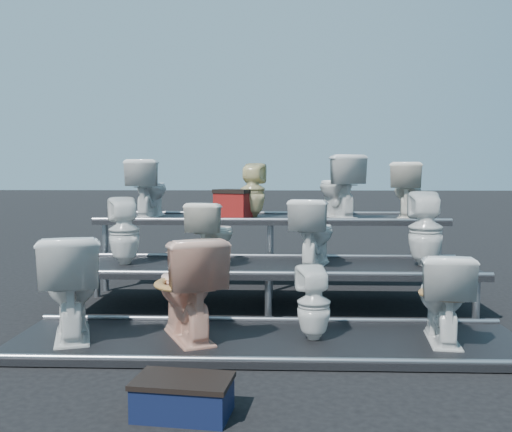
{
  "coord_description": "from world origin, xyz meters",
  "views": [
    {
      "loc": [
        0.08,
        -5.9,
        1.43
      ],
      "look_at": [
        -0.14,
        0.1,
        0.97
      ],
      "focal_mm": 40.0,
      "sensor_mm": 36.0,
      "label": 1
    }
  ],
  "objects_px": {
    "toilet_1": "(187,287)",
    "toilet_8": "(149,188)",
    "toilet_5": "(213,233)",
    "step_stool": "(183,400)",
    "toilet_0": "(70,286)",
    "toilet_10": "(338,187)",
    "toilet_6": "(314,232)",
    "toilet_3": "(443,297)",
    "toilet_9": "(253,190)",
    "red_crate": "(234,205)",
    "toilet_7": "(426,229)",
    "toilet_4": "(124,231)",
    "toilet_11": "(407,190)",
    "toilet_2": "(314,303)"
  },
  "relations": [
    {
      "from": "toilet_1",
      "to": "toilet_8",
      "type": "xyz_separation_m",
      "value": [
        -0.9,
        2.6,
        0.74
      ]
    },
    {
      "from": "toilet_5",
      "to": "toilet_8",
      "type": "xyz_separation_m",
      "value": [
        -0.96,
        1.3,
        0.43
      ]
    },
    {
      "from": "step_stool",
      "to": "toilet_0",
      "type": "bearing_deg",
      "value": 137.58
    },
    {
      "from": "toilet_8",
      "to": "toilet_10",
      "type": "height_order",
      "value": "toilet_10"
    },
    {
      "from": "toilet_6",
      "to": "toilet_10",
      "type": "bearing_deg",
      "value": -89.58
    },
    {
      "from": "toilet_3",
      "to": "toilet_9",
      "type": "relative_size",
      "value": 1.06
    },
    {
      "from": "toilet_8",
      "to": "red_crate",
      "type": "distance_m",
      "value": 1.12
    },
    {
      "from": "toilet_0",
      "to": "toilet_3",
      "type": "bearing_deg",
      "value": 161.23
    },
    {
      "from": "toilet_1",
      "to": "toilet_7",
      "type": "relative_size",
      "value": 1.1
    },
    {
      "from": "toilet_4",
      "to": "toilet_8",
      "type": "bearing_deg",
      "value": -112.45
    },
    {
      "from": "toilet_7",
      "to": "step_stool",
      "type": "xyz_separation_m",
      "value": [
        -2.08,
        -2.67,
        -0.75
      ]
    },
    {
      "from": "toilet_10",
      "to": "toilet_3",
      "type": "bearing_deg",
      "value": 85.3
    },
    {
      "from": "toilet_6",
      "to": "toilet_11",
      "type": "bearing_deg",
      "value": -116.66
    },
    {
      "from": "toilet_4",
      "to": "toilet_10",
      "type": "relative_size",
      "value": 0.91
    },
    {
      "from": "red_crate",
      "to": "toilet_4",
      "type": "bearing_deg",
      "value": -107.26
    },
    {
      "from": "toilet_4",
      "to": "toilet_9",
      "type": "xyz_separation_m",
      "value": [
        1.3,
        1.3,
        0.39
      ]
    },
    {
      "from": "toilet_4",
      "to": "toilet_10",
      "type": "height_order",
      "value": "toilet_10"
    },
    {
      "from": "toilet_2",
      "to": "toilet_8",
      "type": "distance_m",
      "value": 3.35
    },
    {
      "from": "toilet_10",
      "to": "toilet_2",
      "type": "bearing_deg",
      "value": 62.7
    },
    {
      "from": "toilet_1",
      "to": "toilet_5",
      "type": "relative_size",
      "value": 1.29
    },
    {
      "from": "toilet_5",
      "to": "red_crate",
      "type": "xyz_separation_m",
      "value": [
        0.14,
        1.24,
        0.22
      ]
    },
    {
      "from": "toilet_6",
      "to": "red_crate",
      "type": "relative_size",
      "value": 1.64
    },
    {
      "from": "toilet_5",
      "to": "red_crate",
      "type": "bearing_deg",
      "value": -79.13
    },
    {
      "from": "toilet_6",
      "to": "toilet_11",
      "type": "xyz_separation_m",
      "value": [
        1.24,
        1.3,
        0.4
      ]
    },
    {
      "from": "toilet_0",
      "to": "toilet_7",
      "type": "bearing_deg",
      "value": -176.9
    },
    {
      "from": "toilet_2",
      "to": "toilet_10",
      "type": "relative_size",
      "value": 0.77
    },
    {
      "from": "toilet_9",
      "to": "toilet_10",
      "type": "relative_size",
      "value": 0.88
    },
    {
      "from": "toilet_3",
      "to": "toilet_10",
      "type": "distance_m",
      "value": 2.79
    },
    {
      "from": "toilet_7",
      "to": "red_crate",
      "type": "xyz_separation_m",
      "value": [
        -2.07,
        1.24,
        0.17
      ]
    },
    {
      "from": "toilet_1",
      "to": "toilet_4",
      "type": "distance_m",
      "value": 1.6
    },
    {
      "from": "toilet_0",
      "to": "toilet_10",
      "type": "bearing_deg",
      "value": -152.4
    },
    {
      "from": "toilet_10",
      "to": "toilet_1",
      "type": "bearing_deg",
      "value": 42.85
    },
    {
      "from": "toilet_0",
      "to": "toilet_11",
      "type": "distance_m",
      "value": 4.29
    },
    {
      "from": "toilet_6",
      "to": "toilet_8",
      "type": "distance_m",
      "value": 2.43
    },
    {
      "from": "toilet_5",
      "to": "step_stool",
      "type": "distance_m",
      "value": 2.76
    },
    {
      "from": "toilet_0",
      "to": "toilet_7",
      "type": "relative_size",
      "value": 1.11
    },
    {
      "from": "toilet_0",
      "to": "toilet_11",
      "type": "relative_size",
      "value": 1.24
    },
    {
      "from": "toilet_0",
      "to": "step_stool",
      "type": "distance_m",
      "value": 1.84
    },
    {
      "from": "toilet_6",
      "to": "toilet_1",
      "type": "bearing_deg",
      "value": 66.49
    },
    {
      "from": "toilet_5",
      "to": "toilet_7",
      "type": "distance_m",
      "value": 2.2
    },
    {
      "from": "toilet_4",
      "to": "toilet_5",
      "type": "xyz_separation_m",
      "value": [
        0.93,
        0.0,
        -0.02
      ]
    },
    {
      "from": "toilet_8",
      "to": "toilet_10",
      "type": "bearing_deg",
      "value": -174.17
    },
    {
      "from": "toilet_2",
      "to": "toilet_11",
      "type": "xyz_separation_m",
      "value": [
        1.32,
        2.6,
        0.84
      ]
    },
    {
      "from": "toilet_11",
      "to": "toilet_9",
      "type": "bearing_deg",
      "value": 15.54
    },
    {
      "from": "toilet_0",
      "to": "toilet_6",
      "type": "bearing_deg",
      "value": -166.88
    },
    {
      "from": "toilet_8",
      "to": "toilet_10",
      "type": "relative_size",
      "value": 0.93
    },
    {
      "from": "toilet_4",
      "to": "toilet_6",
      "type": "bearing_deg",
      "value": 156.21
    },
    {
      "from": "red_crate",
      "to": "toilet_10",
      "type": "bearing_deg",
      "value": 26.15
    },
    {
      "from": "toilet_0",
      "to": "toilet_10",
      "type": "xyz_separation_m",
      "value": [
        2.48,
        2.6,
        0.76
      ]
    },
    {
      "from": "toilet_1",
      "to": "toilet_7",
      "type": "distance_m",
      "value": 2.64
    }
  ]
}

